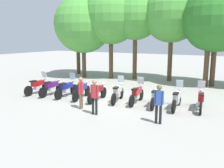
{
  "coord_description": "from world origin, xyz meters",
  "views": [
    {
      "loc": [
        6.84,
        -11.41,
        3.5
      ],
      "look_at": [
        0.0,
        0.5,
        0.9
      ],
      "focal_mm": 39.26,
      "sensor_mm": 36.0,
      "label": 1
    }
  ],
  "objects_px": {
    "motorcycle_8": "(177,99)",
    "motorcycle_0": "(38,86)",
    "tree_2": "(111,15)",
    "tree_3": "(136,15)",
    "person_0": "(159,101)",
    "motorcycle_9": "(201,100)",
    "motorcycle_1": "(52,87)",
    "motorcycle_7": "(156,97)",
    "person_2": "(95,94)",
    "motorcycle_5": "(118,92)",
    "person_1": "(81,91)",
    "tree_0": "(78,32)",
    "motorcycle_2": "(67,88)",
    "motorcycle_6": "(137,94)",
    "tree_6": "(217,18)",
    "tree_4": "(172,13)",
    "tree_1": "(83,24)",
    "motorcycle_3": "(82,90)",
    "tree_5": "(209,27)",
    "motorcycle_4": "(98,92)"
  },
  "relations": [
    {
      "from": "person_0",
      "to": "tree_6",
      "type": "distance_m",
      "value": 10.5
    },
    {
      "from": "motorcycle_1",
      "to": "motorcycle_7",
      "type": "height_order",
      "value": "same"
    },
    {
      "from": "tree_0",
      "to": "motorcycle_6",
      "type": "bearing_deg",
      "value": -37.45
    },
    {
      "from": "motorcycle_5",
      "to": "motorcycle_8",
      "type": "height_order",
      "value": "same"
    },
    {
      "from": "person_0",
      "to": "motorcycle_1",
      "type": "bearing_deg",
      "value": 70.56
    },
    {
      "from": "motorcycle_2",
      "to": "motorcycle_4",
      "type": "xyz_separation_m",
      "value": [
        2.15,
        0.11,
        -0.01
      ]
    },
    {
      "from": "person_2",
      "to": "motorcycle_5",
      "type": "bearing_deg",
      "value": 175.09
    },
    {
      "from": "tree_4",
      "to": "tree_1",
      "type": "bearing_deg",
      "value": -165.89
    },
    {
      "from": "motorcycle_8",
      "to": "motorcycle_0",
      "type": "bearing_deg",
      "value": 91.44
    },
    {
      "from": "motorcycle_9",
      "to": "tree_6",
      "type": "bearing_deg",
      "value": -6.9
    },
    {
      "from": "person_0",
      "to": "person_1",
      "type": "distance_m",
      "value": 4.07
    },
    {
      "from": "motorcycle_6",
      "to": "tree_2",
      "type": "relative_size",
      "value": 0.28
    },
    {
      "from": "person_0",
      "to": "tree_4",
      "type": "xyz_separation_m",
      "value": [
        -2.65,
        10.23,
        4.44
      ]
    },
    {
      "from": "motorcycle_2",
      "to": "motorcycle_8",
      "type": "relative_size",
      "value": 1.0
    },
    {
      "from": "motorcycle_5",
      "to": "motorcycle_9",
      "type": "xyz_separation_m",
      "value": [
        4.3,
        0.59,
        0.0
      ]
    },
    {
      "from": "motorcycle_8",
      "to": "person_0",
      "type": "xyz_separation_m",
      "value": [
        -0.06,
        -2.56,
        0.44
      ]
    },
    {
      "from": "motorcycle_9",
      "to": "person_0",
      "type": "distance_m",
      "value": 3.16
    },
    {
      "from": "motorcycle_8",
      "to": "motorcycle_9",
      "type": "relative_size",
      "value": 1.01
    },
    {
      "from": "person_0",
      "to": "tree_0",
      "type": "bearing_deg",
      "value": 42.94
    },
    {
      "from": "motorcycle_4",
      "to": "tree_3",
      "type": "distance_m",
      "value": 9.3
    },
    {
      "from": "person_0",
      "to": "tree_0",
      "type": "height_order",
      "value": "tree_0"
    },
    {
      "from": "motorcycle_3",
      "to": "motorcycle_7",
      "type": "height_order",
      "value": "same"
    },
    {
      "from": "motorcycle_6",
      "to": "person_2",
      "type": "xyz_separation_m",
      "value": [
        -0.87,
        -2.78,
        0.44
      ]
    },
    {
      "from": "motorcycle_5",
      "to": "tree_1",
      "type": "distance_m",
      "value": 9.99
    },
    {
      "from": "tree_3",
      "to": "tree_6",
      "type": "xyz_separation_m",
      "value": [
        6.25,
        -0.03,
        -0.45
      ]
    },
    {
      "from": "motorcycle_6",
      "to": "motorcycle_7",
      "type": "relative_size",
      "value": 1.0
    },
    {
      "from": "motorcycle_8",
      "to": "tree_0",
      "type": "relative_size",
      "value": 0.38
    },
    {
      "from": "motorcycle_0",
      "to": "person_1",
      "type": "height_order",
      "value": "person_1"
    },
    {
      "from": "motorcycle_9",
      "to": "person_2",
      "type": "bearing_deg",
      "value": 117.55
    },
    {
      "from": "motorcycle_6",
      "to": "tree_2",
      "type": "height_order",
      "value": "tree_2"
    },
    {
      "from": "tree_1",
      "to": "tree_2",
      "type": "xyz_separation_m",
      "value": [
        2.4,
        0.69,
        0.69
      ]
    },
    {
      "from": "motorcycle_8",
      "to": "tree_2",
      "type": "xyz_separation_m",
      "value": [
        -7.58,
        6.54,
        4.83
      ]
    },
    {
      "from": "motorcycle_3",
      "to": "motorcycle_5",
      "type": "bearing_deg",
      "value": -89.02
    },
    {
      "from": "tree_6",
      "to": "motorcycle_5",
      "type": "bearing_deg",
      "value": -117.61
    },
    {
      "from": "motorcycle_0",
      "to": "tree_5",
      "type": "bearing_deg",
      "value": -51.81
    },
    {
      "from": "tree_1",
      "to": "tree_6",
      "type": "xyz_separation_m",
      "value": [
        10.62,
        1.31,
        0.22
      ]
    },
    {
      "from": "person_0",
      "to": "tree_2",
      "type": "distance_m",
      "value": 12.59
    },
    {
      "from": "motorcycle_8",
      "to": "person_1",
      "type": "bearing_deg",
      "value": 114.73
    },
    {
      "from": "tree_2",
      "to": "tree_3",
      "type": "xyz_separation_m",
      "value": [
        1.97,
        0.64,
        -0.02
      ]
    },
    {
      "from": "motorcycle_6",
      "to": "motorcycle_8",
      "type": "bearing_deg",
      "value": -93.67
    },
    {
      "from": "motorcycle_7",
      "to": "tree_0",
      "type": "distance_m",
      "value": 13.34
    },
    {
      "from": "motorcycle_7",
      "to": "person_1",
      "type": "relative_size",
      "value": 1.36
    },
    {
      "from": "person_2",
      "to": "tree_6",
      "type": "bearing_deg",
      "value": 150.51
    },
    {
      "from": "motorcycle_9",
      "to": "person_0",
      "type": "height_order",
      "value": "person_0"
    },
    {
      "from": "motorcycle_5",
      "to": "tree_5",
      "type": "xyz_separation_m",
      "value": [
        3.46,
        7.06,
        3.71
      ]
    },
    {
      "from": "tree_3",
      "to": "tree_6",
      "type": "distance_m",
      "value": 6.27
    },
    {
      "from": "motorcycle_6",
      "to": "person_0",
      "type": "relative_size",
      "value": 1.33
    },
    {
      "from": "person_1",
      "to": "tree_3",
      "type": "bearing_deg",
      "value": -95.32
    },
    {
      "from": "person_2",
      "to": "motorcycle_7",
      "type": "bearing_deg",
      "value": 135.34
    },
    {
      "from": "motorcycle_0",
      "to": "motorcycle_2",
      "type": "distance_m",
      "value": 2.16
    }
  ]
}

